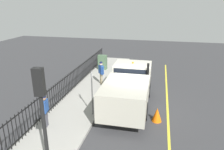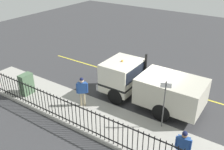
% 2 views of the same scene
% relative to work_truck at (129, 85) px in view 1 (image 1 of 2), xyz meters
% --- Properties ---
extents(ground_plane, '(46.94, 46.94, 0.00)m').
position_rel_work_truck_xyz_m(ground_plane, '(-0.39, 0.31, -1.26)').
color(ground_plane, '#38383A').
rests_on(ground_plane, ground).
extents(sidewalk_slab, '(2.77, 21.34, 0.15)m').
position_rel_work_truck_xyz_m(sidewalk_slab, '(2.82, 0.31, -1.18)').
color(sidewalk_slab, '#A3A099').
rests_on(sidewalk_slab, ground).
extents(lane_marking, '(0.12, 19.20, 0.01)m').
position_rel_work_truck_xyz_m(lane_marking, '(-2.29, 0.31, -1.25)').
color(lane_marking, yellow).
rests_on(lane_marking, ground).
extents(work_truck, '(2.41, 5.86, 2.50)m').
position_rel_work_truck_xyz_m(work_truck, '(0.00, 0.00, 0.00)').
color(work_truck, silver).
rests_on(work_truck, ground).
extents(worker_standing, '(0.48, 0.51, 1.73)m').
position_rel_work_truck_xyz_m(worker_standing, '(2.43, -2.58, -0.05)').
color(worker_standing, '#264C99').
rests_on(worker_standing, sidewalk_slab).
extents(pedestrian_distant, '(0.29, 0.61, 1.67)m').
position_rel_work_truck_xyz_m(pedestrian_distant, '(3.52, 3.43, -0.09)').
color(pedestrian_distant, '#264C99').
rests_on(pedestrian_distant, sidewalk_slab).
extents(iron_fence, '(0.04, 18.17, 1.36)m').
position_rel_work_truck_xyz_m(iron_fence, '(4.06, 0.31, -0.42)').
color(iron_fence, black).
rests_on(iron_fence, sidewalk_slab).
extents(traffic_light_near, '(0.33, 0.25, 4.00)m').
position_rel_work_truck_xyz_m(traffic_light_near, '(1.74, 6.39, 1.73)').
color(traffic_light_near, black).
rests_on(traffic_light_near, sidewalk_slab).
extents(utility_cabinet, '(0.77, 0.46, 1.28)m').
position_rel_work_truck_xyz_m(utility_cabinet, '(3.31, -6.17, -0.47)').
color(utility_cabinet, '#4C6B4C').
rests_on(utility_cabinet, sidewalk_slab).
extents(traffic_cone, '(0.52, 0.52, 0.74)m').
position_rel_work_truck_xyz_m(traffic_cone, '(-1.70, 1.51, -0.89)').
color(traffic_cone, orange).
rests_on(traffic_cone, ground).
extents(street_sign, '(0.23, 0.47, 2.50)m').
position_rel_work_truck_xyz_m(street_sign, '(1.69, 1.80, 0.44)').
color(street_sign, '#4C4C4C').
rests_on(street_sign, sidewalk_slab).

